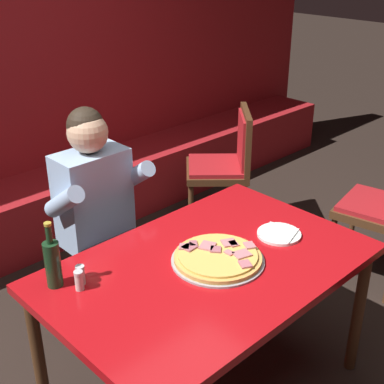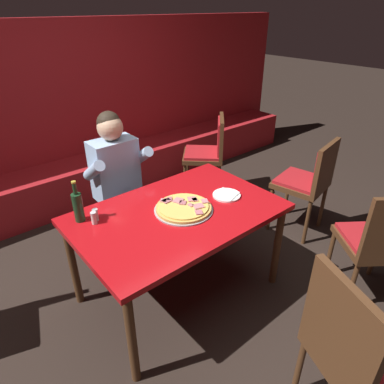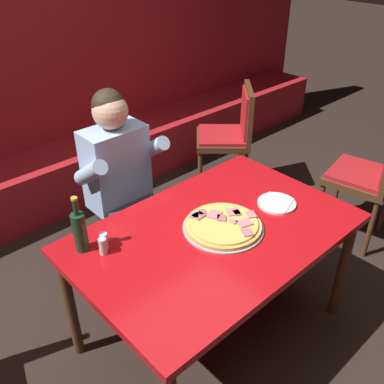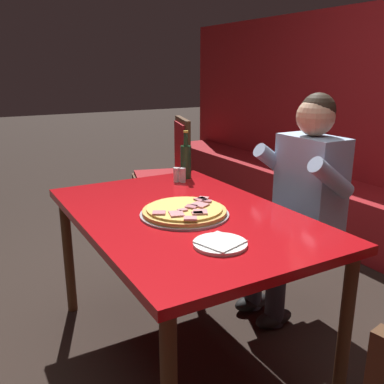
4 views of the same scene
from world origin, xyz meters
The scene contains 12 objects.
ground_plane centered at (0.00, 0.00, 0.00)m, with size 24.00×24.00×0.00m, color black.
booth_wall_panel centered at (0.00, 2.18, 0.95)m, with size 6.80×0.16×1.90m, color #A3191E.
booth_bench centered at (0.00, 1.86, 0.23)m, with size 6.46×0.48×0.46m, color #A3191E.
main_dining_table centered at (0.00, 0.00, 0.67)m, with size 1.43×0.94×0.75m.
pizza centered at (0.04, -0.01, 0.77)m, with size 0.41×0.41×0.05m.
plate_white_paper centered at (0.42, -0.06, 0.76)m, with size 0.21×0.21×0.02m.
beer_bottle centered at (-0.57, 0.33, 0.86)m, with size 0.07×0.07×0.29m.
shaker_red_pepper_flakes centered at (-0.49, 0.26, 0.79)m, with size 0.04×0.04×0.09m.
shaker_parmesan centered at (-0.51, 0.23, 0.79)m, with size 0.04×0.04×0.09m.
diner_seated_blue_shirt centered at (-0.03, 0.75, 0.71)m, with size 0.53×0.53×1.27m.
dining_chair_far_right centered at (1.45, -0.12, 0.58)m, with size 0.52×0.52×0.96m.
dining_chair_far_left centered at (1.26, 1.04, 0.56)m, with size 0.62×0.62×0.94m.
Camera 3 is at (-1.25, -1.18, 2.06)m, focal length 40.00 mm.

